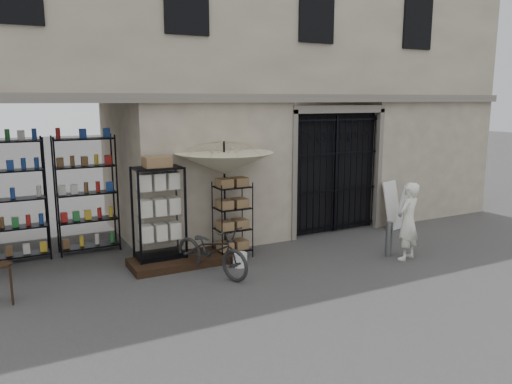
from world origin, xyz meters
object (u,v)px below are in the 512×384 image
shopkeeper (406,259)px  easel_sign (398,206)px  wire_rack (232,220)px  steel_bollard (389,239)px  market_umbrella (224,157)px  wooden_stool (3,283)px  white_bucket (240,260)px  bicycle (212,274)px  display_cabinet (159,217)px

shopkeeper → easel_sign: 2.54m
wire_rack → steel_bollard: bearing=-18.4°
market_umbrella → wooden_stool: bearing=-170.8°
white_bucket → shopkeeper: size_ratio=0.18×
white_bucket → wooden_stool: size_ratio=0.42×
wire_rack → wooden_stool: bearing=-163.7°
steel_bollard → shopkeeper: bearing=-59.5°
steel_bollard → easel_sign: bearing=42.3°
wooden_stool → shopkeeper: (7.35, -1.28, -0.36)m
steel_bollard → wooden_stool: bearing=172.4°
wooden_stool → easel_sign: bearing=4.1°
shopkeeper → market_umbrella: bearing=-50.0°
wire_rack → wooden_stool: size_ratio=2.32×
market_umbrella → white_bucket: size_ratio=10.25×
wooden_stool → shopkeeper: size_ratio=0.42×
market_umbrella → bicycle: market_umbrella is taller
bicycle → wooden_stool: 3.50m
wire_rack → wooden_stool: 4.34m
wire_rack → steel_bollard: 3.27m
white_bucket → wire_rack: bearing=77.3°
wire_rack → steel_bollard: size_ratio=2.14×
bicycle → shopkeeper: bearing=-37.6°
market_umbrella → shopkeeper: size_ratio=1.81×
bicycle → steel_bollard: (3.69, -0.70, 0.37)m
display_cabinet → shopkeeper: (4.57, -2.00, -0.96)m
white_bucket → easel_sign: easel_sign is taller
white_bucket → wooden_stool: (-4.14, 0.10, 0.22)m
wire_rack → easel_sign: wire_rack is taller
white_bucket → bicycle: bicycle is taller
display_cabinet → market_umbrella: market_umbrella is taller
wooden_stool → white_bucket: bearing=-1.4°
display_cabinet → easel_sign: 6.14m
wire_rack → bicycle: (-0.81, -0.80, -0.77)m
white_bucket → easel_sign: size_ratio=0.24×
shopkeeper → white_bucket: bearing=-38.5°
wire_rack → shopkeeper: size_ratio=0.98×
bicycle → shopkeeper: bicycle is taller
market_umbrella → white_bucket: 2.09m
wooden_stool → easel_sign: easel_sign is taller
bicycle → wooden_stool: bicycle is taller
market_umbrella → wooden_stool: 4.56m
display_cabinet → easel_sign: (6.13, -0.09, -0.36)m
wire_rack → white_bucket: bearing=-93.6°
bicycle → wooden_stool: (-3.48, 0.26, 0.36)m
white_bucket → display_cabinet: bearing=148.6°
white_bucket → bicycle: (-0.66, -0.16, -0.13)m
white_bucket → shopkeeper: (3.22, -1.17, -0.13)m
display_cabinet → wire_rack: size_ratio=1.25×
wire_rack → wooden_stool: (-4.28, -0.54, -0.41)m
display_cabinet → wooden_stool: display_cabinet is taller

